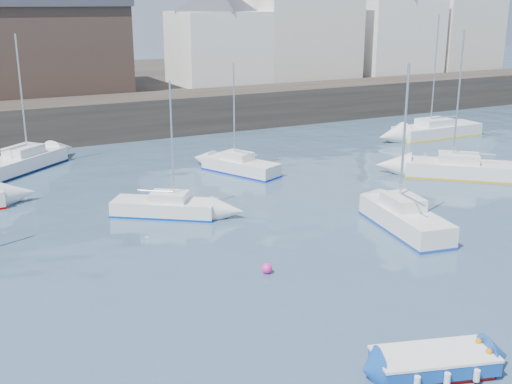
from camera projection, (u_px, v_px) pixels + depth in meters
name	position (u px, v px, depth m)	size (l,w,h in m)	color
water	(424.00, 331.00, 20.70)	(220.00, 220.00, 0.00)	#2D4760
quay_wall	(123.00, 117.00, 50.18)	(90.00, 5.00, 3.00)	#28231E
land_strip	(75.00, 91.00, 65.58)	(90.00, 32.00, 2.80)	#28231E
bldg_east_a	(300.00, 16.00, 62.73)	(13.36, 13.36, 11.80)	beige
bldg_east_b	(392.00, 24.00, 67.33)	(11.88, 11.88, 9.95)	white
bldg_east_c	(457.00, 18.00, 71.09)	(11.14, 11.14, 10.95)	beige
bldg_east_d	(218.00, 33.00, 58.81)	(11.14, 11.14, 8.95)	white
warehouse	(22.00, 46.00, 52.94)	(16.40, 10.40, 7.60)	#3D2D26
blue_dinghy	(434.00, 362.00, 18.28)	(3.75, 2.41, 0.66)	maroon
sailboat_b	(165.00, 207.00, 31.78)	(5.18, 4.33, 6.66)	white
sailboat_c	(405.00, 218.00, 29.65)	(2.77, 6.00, 7.61)	white
sailboat_d	(463.00, 169.00, 38.60)	(6.56, 6.07, 8.66)	white
sailboat_f	(240.00, 166.00, 39.54)	(3.65, 5.37, 6.70)	white
sailboat_g	(437.00, 130.00, 50.10)	(7.35, 2.41, 9.27)	white
sailboat_h	(22.00, 162.00, 40.15)	(6.27, 5.80, 8.34)	white
buoy_near	(267.00, 273.00, 25.13)	(0.42, 0.42, 0.42)	#F42398
buoy_far	(187.00, 214.00, 32.12)	(0.43, 0.43, 0.43)	#F42398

